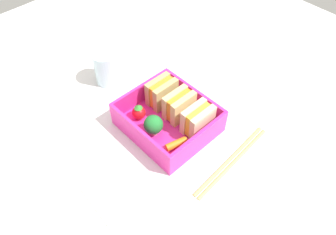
{
  "coord_description": "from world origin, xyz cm",
  "views": [
    {
      "loc": [
        29.07,
        -27.43,
        49.54
      ],
      "look_at": [
        0.0,
        0.0,
        2.7
      ],
      "focal_mm": 35.0,
      "sensor_mm": 36.0,
      "label": 1
    }
  ],
  "objects_px": {
    "sandwich_center_left": "(179,105)",
    "chopstick_pair": "(232,160)",
    "drinking_glass": "(107,68)",
    "carrot_stick_far_left": "(176,144)",
    "sandwich_left": "(162,92)",
    "broccoli_floret": "(155,126)",
    "strawberry_far_left": "(139,112)",
    "folded_napkin": "(110,179)",
    "sandwich_center": "(198,120)"
  },
  "relations": [
    {
      "from": "sandwich_center_left",
      "to": "chopstick_pair",
      "type": "xyz_separation_m",
      "value": [
        0.14,
        -0.0,
        -0.04
      ]
    },
    {
      "from": "drinking_glass",
      "to": "carrot_stick_far_left",
      "type": "bearing_deg",
      "value": -5.24
    },
    {
      "from": "sandwich_left",
      "to": "broccoli_floret",
      "type": "distance_m",
      "value": 0.08
    },
    {
      "from": "strawberry_far_left",
      "to": "folded_napkin",
      "type": "distance_m",
      "value": 0.14
    },
    {
      "from": "folded_napkin",
      "to": "chopstick_pair",
      "type": "bearing_deg",
      "value": 56.84
    },
    {
      "from": "sandwich_center_left",
      "to": "chopstick_pair",
      "type": "bearing_deg",
      "value": -0.42
    },
    {
      "from": "broccoli_floret",
      "to": "sandwich_center",
      "type": "bearing_deg",
      "value": 55.44
    },
    {
      "from": "strawberry_far_left",
      "to": "chopstick_pair",
      "type": "distance_m",
      "value": 0.2
    },
    {
      "from": "broccoli_floret",
      "to": "folded_napkin",
      "type": "distance_m",
      "value": 0.12
    },
    {
      "from": "strawberry_far_left",
      "to": "drinking_glass",
      "type": "xyz_separation_m",
      "value": [
        -0.14,
        0.03,
        0.01
      ]
    },
    {
      "from": "sandwich_center_left",
      "to": "strawberry_far_left",
      "type": "height_order",
      "value": "sandwich_center_left"
    },
    {
      "from": "sandwich_left",
      "to": "broccoli_floret",
      "type": "relative_size",
      "value": 1.36
    },
    {
      "from": "broccoli_floret",
      "to": "carrot_stick_far_left",
      "type": "bearing_deg",
      "value": 11.84
    },
    {
      "from": "chopstick_pair",
      "to": "sandwich_left",
      "type": "bearing_deg",
      "value": 179.69
    },
    {
      "from": "chopstick_pair",
      "to": "sandwich_center",
      "type": "bearing_deg",
      "value": 179.35
    },
    {
      "from": "sandwich_center_left",
      "to": "folded_napkin",
      "type": "bearing_deg",
      "value": -84.26
    },
    {
      "from": "broccoli_floret",
      "to": "chopstick_pair",
      "type": "height_order",
      "value": "broccoli_floret"
    },
    {
      "from": "chopstick_pair",
      "to": "drinking_glass",
      "type": "bearing_deg",
      "value": -174.09
    },
    {
      "from": "sandwich_left",
      "to": "carrot_stick_far_left",
      "type": "distance_m",
      "value": 0.12
    },
    {
      "from": "broccoli_floret",
      "to": "drinking_glass",
      "type": "bearing_deg",
      "value": 170.55
    },
    {
      "from": "drinking_glass",
      "to": "sandwich_center",
      "type": "bearing_deg",
      "value": 8.34
    },
    {
      "from": "strawberry_far_left",
      "to": "broccoli_floret",
      "type": "height_order",
      "value": "broccoli_floret"
    },
    {
      "from": "sandwich_left",
      "to": "carrot_stick_far_left",
      "type": "bearing_deg",
      "value": -29.38
    },
    {
      "from": "sandwich_center",
      "to": "drinking_glass",
      "type": "height_order",
      "value": "drinking_glass"
    },
    {
      "from": "folded_napkin",
      "to": "sandwich_center",
      "type": "bearing_deg",
      "value": 80.48
    },
    {
      "from": "drinking_glass",
      "to": "sandwich_left",
      "type": "bearing_deg",
      "value": 14.12
    },
    {
      "from": "sandwich_center",
      "to": "folded_napkin",
      "type": "height_order",
      "value": "sandwich_center"
    },
    {
      "from": "drinking_glass",
      "to": "folded_napkin",
      "type": "height_order",
      "value": "drinking_glass"
    },
    {
      "from": "drinking_glass",
      "to": "broccoli_floret",
      "type": "bearing_deg",
      "value": -9.45
    },
    {
      "from": "strawberry_far_left",
      "to": "chopstick_pair",
      "type": "xyz_separation_m",
      "value": [
        0.18,
        0.06,
        -0.02
      ]
    },
    {
      "from": "carrot_stick_far_left",
      "to": "sandwich_center",
      "type": "bearing_deg",
      "value": 91.68
    },
    {
      "from": "sandwich_left",
      "to": "strawberry_far_left",
      "type": "bearing_deg",
      "value": -89.7
    },
    {
      "from": "sandwich_center_left",
      "to": "sandwich_center",
      "type": "distance_m",
      "value": 0.05
    },
    {
      "from": "sandwich_left",
      "to": "carrot_stick_far_left",
      "type": "xyz_separation_m",
      "value": [
        0.1,
        -0.06,
        -0.02
      ]
    },
    {
      "from": "sandwich_center",
      "to": "strawberry_far_left",
      "type": "distance_m",
      "value": 0.11
    },
    {
      "from": "drinking_glass",
      "to": "folded_napkin",
      "type": "relative_size",
      "value": 0.46
    },
    {
      "from": "carrot_stick_far_left",
      "to": "chopstick_pair",
      "type": "distance_m",
      "value": 0.1
    },
    {
      "from": "broccoli_floret",
      "to": "carrot_stick_far_left",
      "type": "distance_m",
      "value": 0.05
    },
    {
      "from": "strawberry_far_left",
      "to": "carrot_stick_far_left",
      "type": "height_order",
      "value": "strawberry_far_left"
    },
    {
      "from": "sandwich_center_left",
      "to": "strawberry_far_left",
      "type": "distance_m",
      "value": 0.08
    },
    {
      "from": "strawberry_far_left",
      "to": "chopstick_pair",
      "type": "bearing_deg",
      "value": 17.78
    },
    {
      "from": "sandwich_left",
      "to": "broccoli_floret",
      "type": "height_order",
      "value": "sandwich_left"
    },
    {
      "from": "sandwich_left",
      "to": "folded_napkin",
      "type": "bearing_deg",
      "value": -69.76
    },
    {
      "from": "sandwich_left",
      "to": "chopstick_pair",
      "type": "bearing_deg",
      "value": -0.31
    },
    {
      "from": "carrot_stick_far_left",
      "to": "drinking_glass",
      "type": "height_order",
      "value": "drinking_glass"
    },
    {
      "from": "sandwich_left",
      "to": "strawberry_far_left",
      "type": "relative_size",
      "value": 1.78
    },
    {
      "from": "sandwich_left",
      "to": "drinking_glass",
      "type": "height_order",
      "value": "drinking_glass"
    },
    {
      "from": "drinking_glass",
      "to": "strawberry_far_left",
      "type": "bearing_deg",
      "value": -10.8
    },
    {
      "from": "sandwich_center_left",
      "to": "folded_napkin",
      "type": "xyz_separation_m",
      "value": [
        0.02,
        -0.18,
        -0.04
      ]
    },
    {
      "from": "chopstick_pair",
      "to": "folded_napkin",
      "type": "xyz_separation_m",
      "value": [
        -0.12,
        -0.18,
        -0.0
      ]
    }
  ]
}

